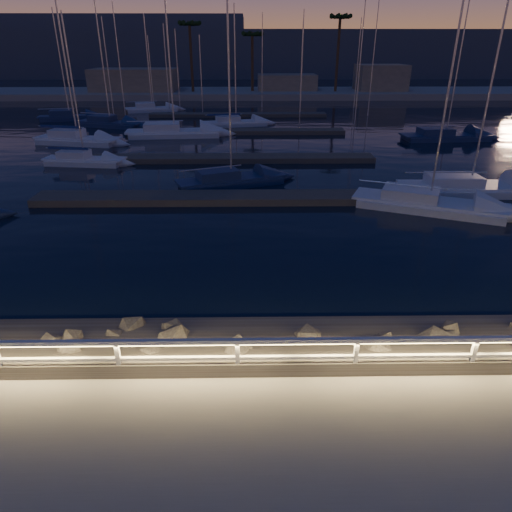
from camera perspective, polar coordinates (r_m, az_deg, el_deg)
The scene contains 21 objects.
ground at distance 12.19m, azimuth -7.15°, elevation -14.41°, with size 400.00×400.00×0.00m, color gray.
harbor_water at distance 41.51m, azimuth -2.78°, elevation 12.93°, with size 400.00×440.00×0.60m.
guard_rail at distance 11.72m, azimuth -7.70°, elevation -11.47°, with size 44.11×0.12×1.06m.
riprap at distance 13.19m, azimuth 6.96°, elevation -11.64°, with size 35.41×3.22×1.51m.
floating_docks at distance 42.65m, azimuth -2.74°, elevation 14.04°, with size 22.00×36.00×0.40m.
far_shore at distance 83.75m, azimuth -2.01°, elevation 19.92°, with size 160.00×14.00×5.20m.
palm_left at distance 81.92m, azimuth -8.31°, elevation 26.49°, with size 3.00×3.00×11.20m.
palm_center at distance 82.36m, azimuth -0.48°, elevation 25.76°, with size 3.00×3.00×9.70m.
palm_right at distance 82.73m, azimuth 10.47°, elevation 26.96°, with size 3.00×3.00×12.20m.
distant_hills at distance 144.98m, azimuth -11.14°, elevation 23.42°, with size 230.00×37.50×18.00m.
sailboat_a at distance 37.44m, azimuth -20.86°, elevation 11.23°, with size 6.25×2.59×10.40m.
sailboat_d at distance 26.87m, azimuth 20.39°, elevation 6.35°, with size 8.32×5.32×13.72m.
sailboat_e at distance 45.73m, azimuth -21.60°, elevation 13.47°, with size 8.09×3.89×13.36m.
sailboat_f at distance 29.66m, azimuth -3.45°, elevation 9.55°, with size 7.23×4.48×11.98m.
sailboat_g at distance 47.06m, azimuth -10.46°, elevation 15.04°, with size 9.53×3.67×15.80m.
sailboat_h at distance 30.79m, azimuth 24.81°, elevation 7.88°, with size 8.52×2.73×14.29m.
sailboat_i at distance 61.02m, azimuth -22.43°, elevation 15.83°, with size 7.29×3.56×12.03m.
sailboat_j at distance 54.64m, azimuth -17.94°, elevation 15.59°, with size 7.89×4.49×12.99m.
sailboat_l at distance 47.97m, azimuth 22.40°, elevation 13.75°, with size 8.56×3.09×14.20m.
sailboat_m at distance 65.78m, azimuth -13.01°, elevation 17.55°, with size 7.19×3.81×11.88m.
sailboat_n at distance 52.63m, azimuth -2.72°, elevation 16.37°, with size 7.36×3.61×12.09m.
Camera 1 is at (1.32, -9.35, 7.70)m, focal length 32.00 mm.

